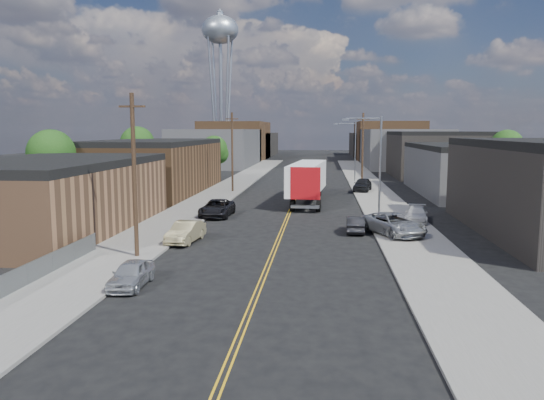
% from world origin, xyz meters
% --- Properties ---
extents(ground, '(260.00, 260.00, 0.00)m').
position_xyz_m(ground, '(0.00, 60.00, 0.00)').
color(ground, black).
rests_on(ground, ground).
extents(centerline, '(0.32, 120.00, 0.01)m').
position_xyz_m(centerline, '(0.00, 45.00, 0.01)').
color(centerline, gold).
rests_on(centerline, ground).
extents(sidewalk_left, '(5.00, 140.00, 0.15)m').
position_xyz_m(sidewalk_left, '(-9.50, 45.00, 0.07)').
color(sidewalk_left, slate).
rests_on(sidewalk_left, ground).
extents(sidewalk_right, '(5.00, 140.00, 0.15)m').
position_xyz_m(sidewalk_right, '(9.50, 45.00, 0.07)').
color(sidewalk_right, slate).
rests_on(sidewalk_right, ground).
extents(warehouse_tan, '(12.00, 22.00, 5.60)m').
position_xyz_m(warehouse_tan, '(-18.00, 18.00, 2.80)').
color(warehouse_tan, brown).
rests_on(warehouse_tan, ground).
extents(warehouse_brown, '(12.00, 26.00, 6.60)m').
position_xyz_m(warehouse_brown, '(-18.00, 44.00, 3.30)').
color(warehouse_brown, brown).
rests_on(warehouse_brown, ground).
extents(industrial_right_b, '(14.00, 24.00, 6.10)m').
position_xyz_m(industrial_right_b, '(22.00, 46.00, 3.05)').
color(industrial_right_b, '#3E3E41').
rests_on(industrial_right_b, ground).
extents(industrial_right_c, '(14.00, 22.00, 7.60)m').
position_xyz_m(industrial_right_c, '(22.00, 72.00, 3.80)').
color(industrial_right_c, black).
rests_on(industrial_right_c, ground).
extents(skyline_left_a, '(16.00, 30.00, 8.00)m').
position_xyz_m(skyline_left_a, '(-20.00, 95.00, 4.00)').
color(skyline_left_a, '#3E3E41').
rests_on(skyline_left_a, ground).
extents(skyline_right_a, '(16.00, 30.00, 8.00)m').
position_xyz_m(skyline_right_a, '(20.00, 95.00, 4.00)').
color(skyline_right_a, '#3E3E41').
rests_on(skyline_right_a, ground).
extents(skyline_left_b, '(16.00, 26.00, 10.00)m').
position_xyz_m(skyline_left_b, '(-20.00, 120.00, 5.00)').
color(skyline_left_b, brown).
rests_on(skyline_left_b, ground).
extents(skyline_right_b, '(16.00, 26.00, 10.00)m').
position_xyz_m(skyline_right_b, '(20.00, 120.00, 5.00)').
color(skyline_right_b, brown).
rests_on(skyline_right_b, ground).
extents(skyline_left_c, '(16.00, 40.00, 7.00)m').
position_xyz_m(skyline_left_c, '(-20.00, 140.00, 3.50)').
color(skyline_left_c, black).
rests_on(skyline_left_c, ground).
extents(skyline_right_c, '(16.00, 40.00, 7.00)m').
position_xyz_m(skyline_right_c, '(20.00, 140.00, 3.50)').
color(skyline_right_c, black).
rests_on(skyline_right_c, ground).
extents(water_tower, '(9.00, 9.00, 36.90)m').
position_xyz_m(water_tower, '(-22.00, 110.00, 30.65)').
color(water_tower, gray).
rests_on(water_tower, ground).
extents(streetlight_near, '(3.39, 0.25, 9.00)m').
position_xyz_m(streetlight_near, '(7.60, 25.00, 5.33)').
color(streetlight_near, gray).
rests_on(streetlight_near, ground).
extents(streetlight_far, '(3.39, 0.25, 9.00)m').
position_xyz_m(streetlight_far, '(7.60, 60.00, 5.33)').
color(streetlight_far, gray).
rests_on(streetlight_far, ground).
extents(utility_pole_left_near, '(1.60, 0.26, 10.00)m').
position_xyz_m(utility_pole_left_near, '(-8.20, 10.00, 5.14)').
color(utility_pole_left_near, black).
rests_on(utility_pole_left_near, ground).
extents(utility_pole_left_far, '(1.60, 0.26, 10.00)m').
position_xyz_m(utility_pole_left_far, '(-8.20, 45.00, 5.14)').
color(utility_pole_left_far, black).
rests_on(utility_pole_left_far, ground).
extents(utility_pole_right, '(1.60, 0.26, 10.00)m').
position_xyz_m(utility_pole_right, '(8.20, 48.00, 5.14)').
color(utility_pole_right, black).
rests_on(utility_pole_right, ground).
extents(chainlink_fence, '(0.05, 16.00, 1.22)m').
position_xyz_m(chainlink_fence, '(-11.50, 3.50, 0.66)').
color(chainlink_fence, slate).
rests_on(chainlink_fence, ground).
extents(tree_left_near, '(4.85, 4.76, 7.91)m').
position_xyz_m(tree_left_near, '(-23.94, 30.00, 5.18)').
color(tree_left_near, black).
rests_on(tree_left_near, ground).
extents(tree_left_mid, '(5.10, 5.04, 8.37)m').
position_xyz_m(tree_left_mid, '(-23.94, 55.00, 5.48)').
color(tree_left_mid, black).
rests_on(tree_left_mid, ground).
extents(tree_left_far, '(4.35, 4.20, 6.97)m').
position_xyz_m(tree_left_far, '(-13.94, 62.00, 4.57)').
color(tree_left_far, black).
rests_on(tree_left_far, ground).
extents(tree_right_far, '(4.85, 4.76, 7.91)m').
position_xyz_m(tree_right_far, '(30.06, 60.00, 5.18)').
color(tree_right_far, black).
rests_on(tree_right_far, ground).
extents(semi_truck, '(4.04, 16.86, 4.36)m').
position_xyz_m(semi_truck, '(1.50, 37.06, 2.48)').
color(semi_truck, white).
rests_on(semi_truck, ground).
extents(car_left_a, '(1.62, 3.90, 1.32)m').
position_xyz_m(car_left_a, '(-6.40, 4.12, 0.66)').
color(car_left_a, silver).
rests_on(car_left_a, ground).
extents(car_left_b, '(2.03, 4.59, 1.46)m').
position_xyz_m(car_left_b, '(-6.40, 14.81, 0.73)').
color(car_left_b, '#978C63').
rests_on(car_left_b, ground).
extents(car_left_c, '(2.65, 5.60, 1.55)m').
position_xyz_m(car_left_c, '(-6.40, 26.00, 0.77)').
color(car_left_c, black).
rests_on(car_left_c, ground).
extents(car_right_oncoming, '(1.48, 3.89, 1.27)m').
position_xyz_m(car_right_oncoming, '(5.65, 19.57, 0.63)').
color(car_right_oncoming, black).
rests_on(car_right_oncoming, ground).
extents(car_right_lot_a, '(4.96, 6.33, 1.60)m').
position_xyz_m(car_right_lot_a, '(8.35, 18.23, 0.95)').
color(car_right_lot_a, '#A8AAAD').
rests_on(car_right_lot_a, sidewalk_right).
extents(car_right_lot_b, '(2.63, 4.73, 1.30)m').
position_xyz_m(car_right_lot_b, '(11.00, 24.00, 0.80)').
color(car_right_lot_b, silver).
rests_on(car_right_lot_b, sidewalk_right).
extents(car_right_lot_c, '(2.95, 5.14, 1.65)m').
position_xyz_m(car_right_lot_c, '(8.20, 46.74, 0.97)').
color(car_right_lot_c, black).
rests_on(car_right_lot_c, sidewalk_right).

